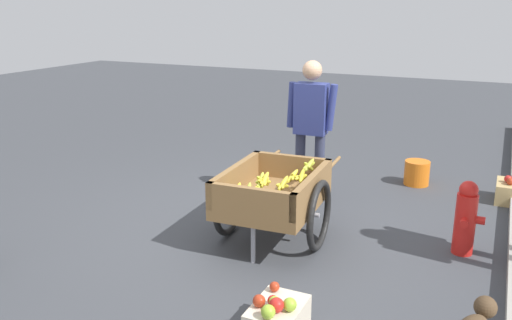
% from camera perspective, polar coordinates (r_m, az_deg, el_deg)
% --- Properties ---
extents(ground_plane, '(24.00, 24.00, 0.00)m').
position_cam_1_polar(ground_plane, '(5.25, -1.13, -7.63)').
color(ground_plane, '#3D3F44').
extents(fruit_cart, '(1.68, 0.97, 0.73)m').
position_cam_1_polar(fruit_cart, '(4.91, 1.82, -3.87)').
color(fruit_cart, olive).
rests_on(fruit_cart, ground).
extents(vendor_person, '(0.22, 0.55, 1.55)m').
position_cam_1_polar(vendor_person, '(5.83, 5.82, 4.28)').
color(vendor_person, '#333851').
rests_on(vendor_person, ground).
extents(fire_hydrant, '(0.25, 0.25, 0.67)m').
position_cam_1_polar(fire_hydrant, '(5.05, 21.29, -5.72)').
color(fire_hydrant, red).
rests_on(fire_hydrant, ground).
extents(plastic_bucket, '(0.30, 0.30, 0.29)m').
position_cam_1_polar(plastic_bucket, '(6.82, 16.63, -1.31)').
color(plastic_bucket, orange).
rests_on(plastic_bucket, ground).
extents(apple_crate, '(0.44, 0.32, 0.32)m').
position_cam_1_polar(apple_crate, '(6.62, 25.42, -2.96)').
color(apple_crate, tan).
rests_on(apple_crate, ground).
extents(mixed_fruit_crate, '(0.44, 0.32, 0.32)m').
position_cam_1_polar(mixed_fruit_crate, '(3.72, 2.24, -16.33)').
color(mixed_fruit_crate, beige).
rests_on(mixed_fruit_crate, ground).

